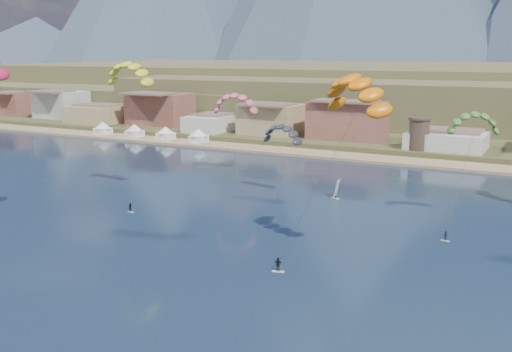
# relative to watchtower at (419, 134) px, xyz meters

# --- Properties ---
(ground) EXTENTS (2400.00, 2400.00, 0.00)m
(ground) POSITION_rel_watchtower_xyz_m (-5.00, -114.00, -6.37)
(ground) COLOR black
(ground) RESTS_ON ground
(beach) EXTENTS (2200.00, 12.00, 0.90)m
(beach) POSITION_rel_watchtower_xyz_m (-5.00, -8.00, -6.12)
(beach) COLOR tan
(beach) RESTS_ON ground
(town) EXTENTS (400.00, 24.00, 12.00)m
(town) POSITION_rel_watchtower_xyz_m (-45.00, 8.00, 1.63)
(town) COLOR beige
(town) RESTS_ON ground
(watchtower) EXTENTS (5.82, 5.82, 8.60)m
(watchtower) POSITION_rel_watchtower_xyz_m (0.00, 0.00, 0.00)
(watchtower) COLOR #47382D
(watchtower) RESTS_ON ground
(beach_tents) EXTENTS (43.40, 6.40, 5.00)m
(beach_tents) POSITION_rel_watchtower_xyz_m (-81.25, -8.00, -2.66)
(beach_tents) COLOR white
(beach_tents) RESTS_ON ground
(kitesurfer_yellow) EXTENTS (12.63, 12.08, 27.26)m
(kitesurfer_yellow) POSITION_rel_watchtower_xyz_m (-38.90, -67.96, 17.71)
(kitesurfer_yellow) COLOR silver
(kitesurfer_yellow) RESTS_ON ground
(kitesurfer_orange) EXTENTS (14.15, 13.77, 26.40)m
(kitesurfer_orange) POSITION_rel_watchtower_xyz_m (10.30, -83.64, 16.78)
(kitesurfer_orange) COLOR silver
(kitesurfer_orange) RESTS_ON ground
(kitesurfer_green) EXTENTS (8.99, 14.17, 20.06)m
(kitesurfer_green) POSITION_rel_watchtower_xyz_m (21.09, -57.78, 10.58)
(kitesurfer_green) COLOR silver
(kitesurfer_green) RESTS_ON ground
(distant_kite_pink) EXTENTS (11.19, 7.07, 20.19)m
(distant_kite_pink) POSITION_rel_watchtower_xyz_m (-31.70, -40.92, 10.53)
(distant_kite_pink) COLOR #262626
(distant_kite_pink) RESTS_ON ground
(distant_kite_dark) EXTENTS (9.07, 6.35, 15.82)m
(distant_kite_dark) POSITION_rel_watchtower_xyz_m (-14.18, -53.65, 6.29)
(distant_kite_dark) COLOR #262626
(distant_kite_dark) RESTS_ON ground
(windsurfer) EXTENTS (2.33, 2.39, 3.75)m
(windsurfer) POSITION_rel_watchtower_xyz_m (-3.81, -51.56, -5.18)
(windsurfer) COLOR silver
(windsurfer) RESTS_ON ground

